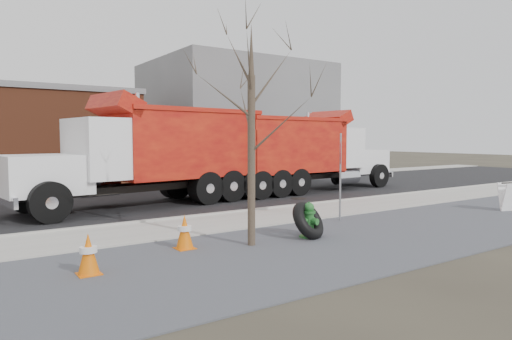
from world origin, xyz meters
TOP-DOWN VIEW (x-y plane):
  - ground at (0.00, 0.00)m, footprint 120.00×120.00m
  - gravel_verge at (0.00, -3.50)m, footprint 60.00×5.00m
  - sidewalk at (0.00, 0.25)m, footprint 60.00×2.50m
  - curb at (0.00, 1.55)m, footprint 60.00×0.15m
  - road at (0.00, 6.30)m, footprint 60.00×9.40m
  - far_sidewalk at (0.00, 12.00)m, footprint 60.00×2.00m
  - building_grey at (9.00, 18.00)m, footprint 12.00×10.00m
  - bare_tree at (-3.20, -2.60)m, footprint 3.20×3.20m
  - fire_hydrant at (-1.50, -2.70)m, footprint 0.53×0.52m
  - truck_tire at (-1.56, -2.73)m, footprint 1.28×1.14m
  - stop_sign at (0.82, -1.45)m, footprint 0.55×0.53m
  - sandwich_board at (7.01, -3.40)m, footprint 0.81×0.63m
  - traffic_cone_near at (-4.66, -2.03)m, footprint 0.42×0.42m
  - traffic_cone_far at (-6.98, -2.83)m, footprint 0.42×0.42m
  - dump_truck_red_a at (5.10, 5.23)m, footprint 9.62×3.09m
  - dump_truck_red_b at (-2.63, 4.84)m, footprint 9.86×3.93m

SIDE VIEW (x-z plane):
  - ground at x=0.00m, z-range 0.00..0.00m
  - road at x=0.00m, z-range 0.00..0.02m
  - gravel_verge at x=0.00m, z-range 0.00..0.03m
  - sidewalk at x=0.00m, z-range 0.00..0.06m
  - far_sidewalk at x=0.00m, z-range 0.00..0.06m
  - curb at x=0.00m, z-range 0.00..0.11m
  - traffic_cone_far at x=-6.98m, z-range 0.00..0.80m
  - traffic_cone_near at x=-4.66m, z-range 0.00..0.81m
  - fire_hydrant at x=-1.50m, z-range -0.04..0.89m
  - truck_tire at x=-1.56m, z-range -0.06..0.99m
  - sandwich_board at x=7.01m, z-range 0.03..1.02m
  - stop_sign at x=0.82m, z-range 0.49..3.19m
  - dump_truck_red_a at x=5.10m, z-range 0.03..3.86m
  - dump_truck_red_b at x=-2.63m, z-range 0.03..4.09m
  - bare_tree at x=-3.20m, z-range 0.70..5.90m
  - building_grey at x=9.00m, z-range 0.00..8.00m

